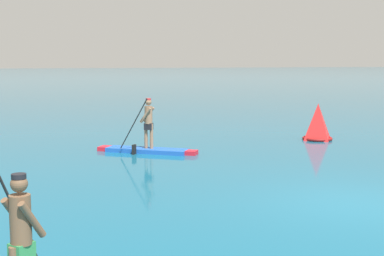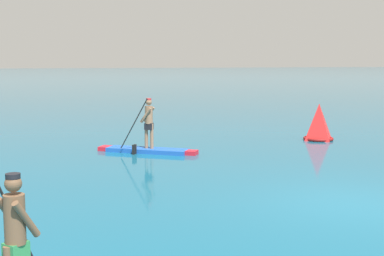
# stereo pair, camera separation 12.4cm
# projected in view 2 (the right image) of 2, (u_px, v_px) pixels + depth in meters

# --- Properties ---
(ground) EXTENTS (440.00, 440.00, 0.00)m
(ground) POSITION_uv_depth(u_px,v_px,m) (357.00, 203.00, 11.57)
(ground) COLOR #145B7A
(paddleboarder_mid_center) EXTENTS (3.12, 2.34, 1.86)m
(paddleboarder_mid_center) POSITION_uv_depth(u_px,v_px,m) (147.00, 143.00, 17.96)
(paddleboarder_mid_center) COLOR blue
(paddleboarder_mid_center) RESTS_ON ground
(race_marker_buoy) EXTENTS (1.16, 1.16, 1.43)m
(race_marker_buoy) POSITION_uv_depth(u_px,v_px,m) (319.00, 124.00, 20.71)
(race_marker_buoy) COLOR red
(race_marker_buoy) RESTS_ON ground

